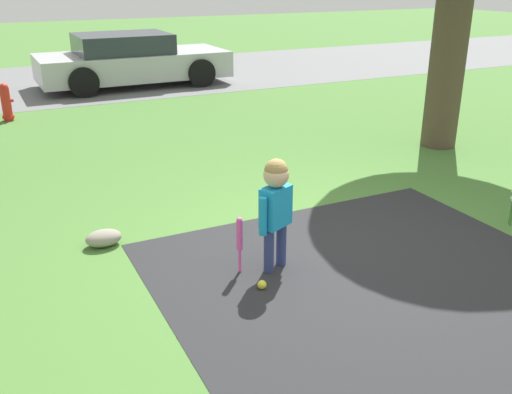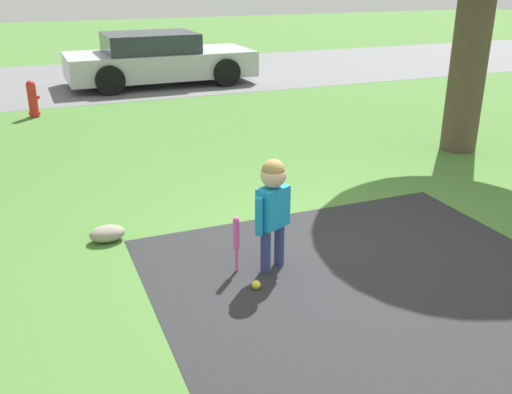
{
  "view_description": "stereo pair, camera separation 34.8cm",
  "coord_description": "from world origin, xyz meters",
  "px_view_note": "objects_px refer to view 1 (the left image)",
  "views": [
    {
      "loc": [
        -2.97,
        -4.22,
        2.57
      ],
      "look_at": [
        -0.76,
        0.31,
        0.57
      ],
      "focal_mm": 40.0,
      "sensor_mm": 36.0,
      "label": 1
    },
    {
      "loc": [
        -2.65,
        -4.36,
        2.57
      ],
      "look_at": [
        -0.76,
        0.31,
        0.57
      ],
      "focal_mm": 40.0,
      "sensor_mm": 36.0,
      "label": 2
    }
  ],
  "objects_px": {
    "baseball_bat": "(240,237)",
    "parked_car": "(131,61)",
    "child": "(276,199)",
    "fire_hydrant": "(6,103)",
    "sports_ball": "(262,285)"
  },
  "relations": [
    {
      "from": "baseball_bat",
      "to": "parked_car",
      "type": "relative_size",
      "value": 0.12
    },
    {
      "from": "child",
      "to": "baseball_bat",
      "type": "bearing_deg",
      "value": 142.69
    },
    {
      "from": "child",
      "to": "fire_hydrant",
      "type": "height_order",
      "value": "child"
    },
    {
      "from": "baseball_bat",
      "to": "parked_car",
      "type": "bearing_deg",
      "value": 81.05
    },
    {
      "from": "baseball_bat",
      "to": "sports_ball",
      "type": "relative_size",
      "value": 6.91
    },
    {
      "from": "child",
      "to": "parked_car",
      "type": "distance_m",
      "value": 9.65
    },
    {
      "from": "fire_hydrant",
      "to": "child",
      "type": "bearing_deg",
      "value": -75.88
    },
    {
      "from": "parked_car",
      "to": "child",
      "type": "bearing_deg",
      "value": -97.43
    },
    {
      "from": "child",
      "to": "fire_hydrant",
      "type": "xyz_separation_m",
      "value": [
        -1.79,
        7.12,
        -0.35
      ]
    },
    {
      "from": "parked_car",
      "to": "fire_hydrant",
      "type": "bearing_deg",
      "value": -140.88
    },
    {
      "from": "sports_ball",
      "to": "child",
      "type": "bearing_deg",
      "value": 45.49
    },
    {
      "from": "child",
      "to": "parked_car",
      "type": "bearing_deg",
      "value": 58.51
    },
    {
      "from": "parked_car",
      "to": "sports_ball",
      "type": "bearing_deg",
      "value": -98.8
    },
    {
      "from": "fire_hydrant",
      "to": "parked_car",
      "type": "bearing_deg",
      "value": 39.57
    },
    {
      "from": "child",
      "to": "baseball_bat",
      "type": "distance_m",
      "value": 0.47
    }
  ]
}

